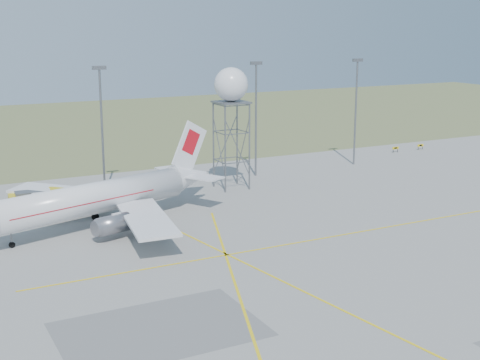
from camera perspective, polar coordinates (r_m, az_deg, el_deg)
ground at (r=60.54m, az=17.20°, el=-13.74°), size 400.00×400.00×0.00m
grass_strip at (r=183.81m, az=-14.96°, el=4.31°), size 400.00×120.00×0.03m
mast_b at (r=108.62m, az=-11.73°, el=5.08°), size 2.20×0.50×20.50m
mast_c at (r=119.24m, az=1.37°, el=6.04°), size 2.20×0.50×20.50m
mast_d at (r=131.22m, az=9.87°, el=6.50°), size 2.20×0.50×20.50m
taxi_sign_near at (r=147.19m, az=13.13°, el=2.65°), size 1.60×0.17×1.20m
taxi_sign_far at (r=151.79m, az=15.15°, el=2.85°), size 1.60×0.17×1.20m
airliner_main at (r=91.82m, az=-12.11°, el=-1.56°), size 37.21×35.20×12.90m
radar_tower at (r=109.99m, az=-0.75°, el=5.02°), size 5.55×5.55×20.08m
fire_truck at (r=102.31m, az=-16.73°, el=-1.71°), size 8.24×3.68×3.23m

